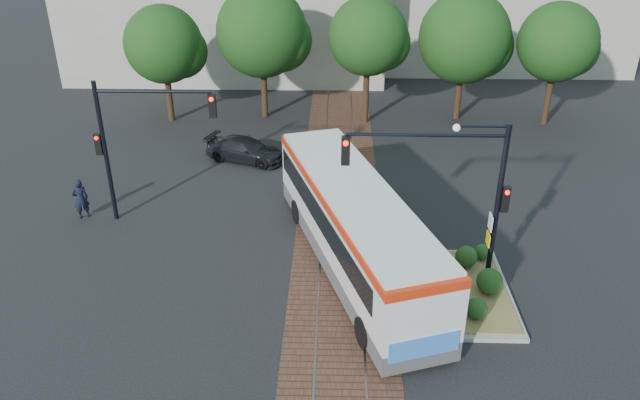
{
  "coord_description": "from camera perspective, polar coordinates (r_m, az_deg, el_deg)",
  "views": [
    {
      "loc": [
        -0.21,
        -18.92,
        12.94
      ],
      "look_at": [
        -0.8,
        2.84,
        1.6
      ],
      "focal_mm": 35.0,
      "sensor_mm": 36.0,
      "label": 1
    }
  ],
  "objects": [
    {
      "name": "parked_car",
      "position": [
        31.96,
        -6.85,
        4.59
      ],
      "size": [
        4.4,
        2.93,
        1.18
      ],
      "primitive_type": "imported",
      "rotation": [
        0.0,
        0.0,
        1.23
      ],
      "color": "black",
      "rests_on": "ground"
    },
    {
      "name": "trackbed",
      "position": [
        26.32,
        1.82,
        -1.93
      ],
      "size": [
        3.6,
        40.0,
        0.02
      ],
      "color": "brown",
      "rests_on": "ground"
    },
    {
      "name": "traffic_island",
      "position": [
        22.56,
        14.29,
        -7.45
      ],
      "size": [
        2.2,
        5.2,
        1.13
      ],
      "color": "gray",
      "rests_on": "ground"
    },
    {
      "name": "signal_pole_left",
      "position": [
        25.96,
        -16.95,
        5.83
      ],
      "size": [
        4.99,
        0.34,
        6.0
      ],
      "color": "black",
      "rests_on": "ground"
    },
    {
      "name": "ground",
      "position": [
        22.92,
        1.83,
        -6.87
      ],
      "size": [
        120.0,
        120.0,
        0.0
      ],
      "primitive_type": "plane",
      "color": "black",
      "rests_on": "ground"
    },
    {
      "name": "city_bus",
      "position": [
        22.56,
        3.19,
        -2.15
      ],
      "size": [
        6.13,
        12.17,
        3.21
      ],
      "rotation": [
        0.0,
        0.0,
        0.31
      ],
      "color": "#4A4A4D",
      "rests_on": "ground"
    },
    {
      "name": "signal_pole_main",
      "position": [
        20.53,
        12.85,
        1.46
      ],
      "size": [
        5.49,
        0.46,
        6.0
      ],
      "color": "black",
      "rests_on": "ground"
    },
    {
      "name": "officer",
      "position": [
        28.06,
        -21.05,
        0.11
      ],
      "size": [
        0.77,
        0.7,
        1.78
      ],
      "primitive_type": "imported",
      "rotation": [
        0.0,
        0.0,
        3.69
      ],
      "color": "black",
      "rests_on": "ground"
    },
    {
      "name": "warehouses",
      "position": [
        48.53,
        1.21,
        16.68
      ],
      "size": [
        40.0,
        13.0,
        8.0
      ],
      "color": "#ADA899",
      "rests_on": "ground"
    },
    {
      "name": "tree_row",
      "position": [
        36.28,
        3.89,
        14.58
      ],
      "size": [
        26.4,
        5.6,
        7.67
      ],
      "color": "#382314",
      "rests_on": "ground"
    }
  ]
}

